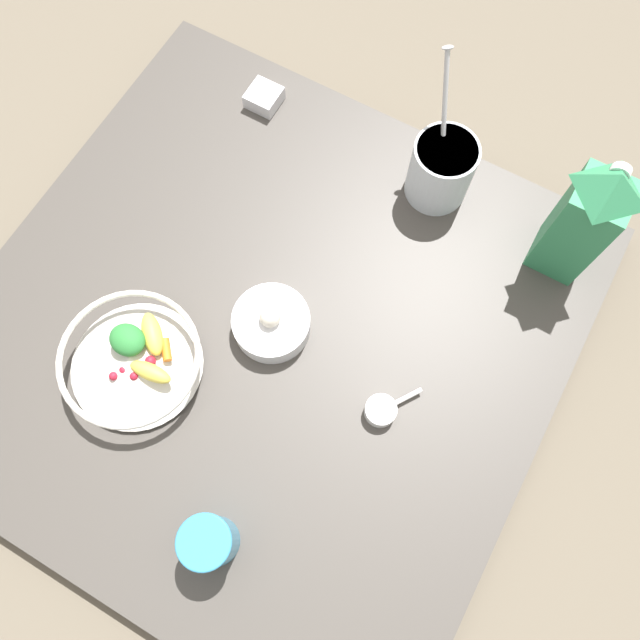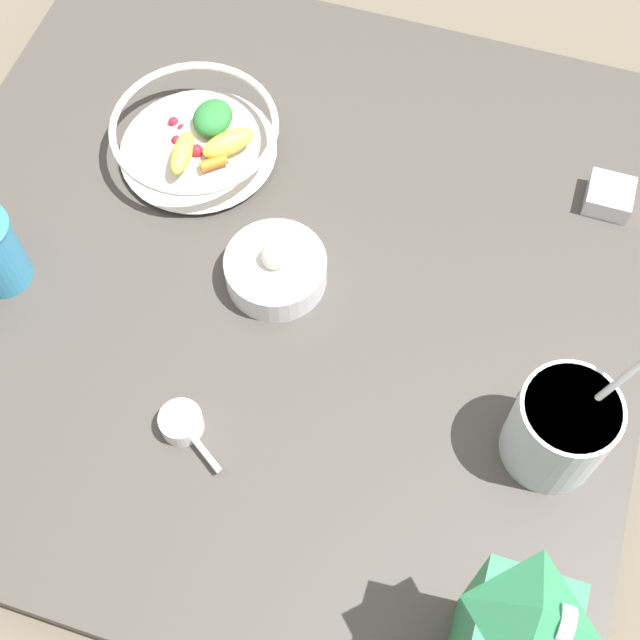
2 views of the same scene
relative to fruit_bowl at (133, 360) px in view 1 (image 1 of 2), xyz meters
name	(u,v)px [view 1 (image 1 of 2)]	position (x,y,z in m)	size (l,w,h in m)	color
ground_plane	(267,336)	(-0.14, -0.16, -0.08)	(6.00, 6.00, 0.00)	#665B4C
countertop	(266,332)	(-0.14, -0.16, -0.06)	(0.96, 0.96, 0.05)	#47423D
fruit_bowl	(133,360)	(0.00, 0.00, 0.00)	(0.23, 0.23, 0.08)	silver
milk_carton	(584,220)	(-0.52, -0.52, 0.09)	(0.08, 0.08, 0.26)	#338C59
yogurt_tub	(442,168)	(-0.28, -0.53, 0.03)	(0.13, 0.14, 0.25)	silver
drinking_cup	(210,542)	(-0.25, 0.17, 0.02)	(0.08, 0.08, 0.11)	#3893C6
spice_jar	(264,98)	(0.09, -0.54, -0.02)	(0.06, 0.06, 0.03)	silver
measuring_scoop	(382,410)	(-0.38, -0.13, -0.02)	(0.07, 0.09, 0.03)	white
garlic_bowl	(271,323)	(-0.16, -0.16, -0.02)	(0.13, 0.13, 0.07)	white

